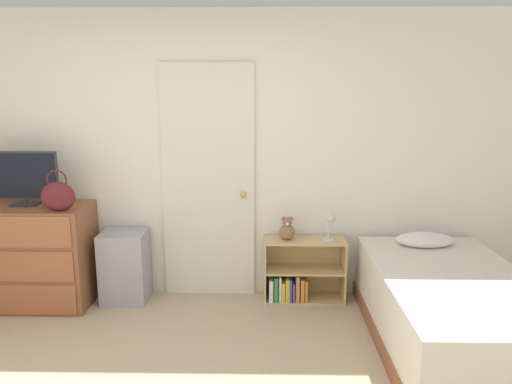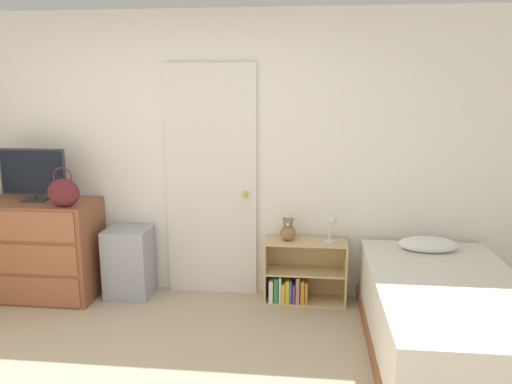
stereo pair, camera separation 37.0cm
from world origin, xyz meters
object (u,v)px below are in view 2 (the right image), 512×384
dresser (42,249)px  storage_bin (129,262)px  tv (33,174)px  bed (448,319)px  handbag (64,192)px  desk_lamp (331,224)px  teddy_bear (288,231)px  bookshelf (299,277)px

dresser → storage_bin: 0.80m
tv → bed: tv is taller
handbag → storage_bin: 0.87m
desk_lamp → handbag: bearing=-173.5°
dresser → bed: 3.48m
tv → bed: bearing=-12.0°
dresser → bed: bearing=-11.7°
teddy_bear → bed: size_ratio=0.11×
desk_lamp → bookshelf: bearing=171.4°
dresser → handbag: (0.34, -0.17, 0.57)m
tv → bookshelf: 2.54m
tv → teddy_bear: (2.26, 0.10, -0.48)m
teddy_bear → dresser: bearing=-176.6°
dresser → desk_lamp: 2.62m
dresser → handbag: size_ratio=2.92×
dresser → bookshelf: (2.34, 0.13, -0.22)m
dresser → desk_lamp: dresser is taller
dresser → bookshelf: 2.35m
storage_bin → teddy_bear: (1.45, 0.04, 0.34)m
tv → desk_lamp: 2.67m
tv → bed: 3.61m
storage_bin → bed: bed is taller
tv → handbag: bearing=-27.4°
tv → handbag: size_ratio=1.75×
tv → teddy_bear: bearing=2.6°
desk_lamp → bed: bearing=-44.9°
teddy_bear → bed: teddy_bear is taller
bed → storage_bin: bearing=163.1°
tv → bookshelf: (2.37, 0.11, -0.91)m
dresser → tv: bearing=140.4°
dresser → bed: (3.40, -0.70, -0.16)m
handbag → teddy_bear: 1.95m
dresser → bed: dresser is taller
handbag → bookshelf: size_ratio=0.48×
bookshelf → tv: bearing=-177.4°
teddy_bear → desk_lamp: 0.39m
handbag → teddy_bear: size_ratio=1.64×
bookshelf → bed: 1.36m
bed → handbag: bearing=170.1°
teddy_bear → bed: (1.17, -0.83, -0.37)m
handbag → storage_bin: (0.44, 0.26, -0.70)m
handbag → bookshelf: 2.17m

